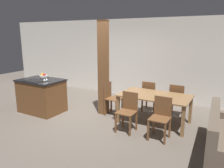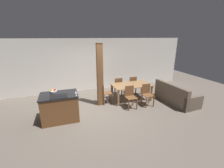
{
  "view_description": "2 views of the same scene",
  "coord_description": "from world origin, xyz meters",
  "px_view_note": "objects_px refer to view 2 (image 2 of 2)",
  "views": [
    {
      "loc": [
        3.26,
        -4.48,
        2.19
      ],
      "look_at": [
        0.6,
        0.2,
        0.95
      ],
      "focal_mm": 35.0,
      "sensor_mm": 36.0,
      "label": 1
    },
    {
      "loc": [
        -1.25,
        -5.24,
        2.78
      ],
      "look_at": [
        0.6,
        0.2,
        0.95
      ],
      "focal_mm": 24.0,
      "sensor_mm": 36.0,
      "label": 2
    }
  ],
  "objects_px": {
    "dining_chair_near_left": "(130,96)",
    "dining_chair_far_right": "(132,84)",
    "dining_table": "(131,86)",
    "wine_glass_near": "(76,93)",
    "kitchen_island": "(60,107)",
    "fruit_bowl": "(53,91)",
    "dining_chair_near_right": "(147,94)",
    "dining_chair_far_left": "(118,86)",
    "wine_glass_middle": "(76,92)",
    "couch": "(176,96)",
    "timber_post": "(100,75)",
    "dining_chair_head_end": "(105,93)"
  },
  "relations": [
    {
      "from": "dining_table",
      "to": "dining_chair_head_end",
      "type": "height_order",
      "value": "dining_chair_head_end"
    },
    {
      "from": "fruit_bowl",
      "to": "wine_glass_near",
      "type": "bearing_deg",
      "value": -41.76
    },
    {
      "from": "dining_chair_near_right",
      "to": "dining_chair_far_right",
      "type": "distance_m",
      "value": 1.44
    },
    {
      "from": "dining_table",
      "to": "timber_post",
      "type": "height_order",
      "value": "timber_post"
    },
    {
      "from": "dining_chair_near_left",
      "to": "dining_chair_head_end",
      "type": "distance_m",
      "value": 1.11
    },
    {
      "from": "fruit_bowl",
      "to": "dining_table",
      "type": "xyz_separation_m",
      "value": [
        3.24,
        0.51,
        -0.35
      ]
    },
    {
      "from": "dining_chair_far_left",
      "to": "couch",
      "type": "distance_m",
      "value": 2.66
    },
    {
      "from": "dining_chair_far_right",
      "to": "fruit_bowl",
      "type": "bearing_deg",
      "value": 18.75
    },
    {
      "from": "wine_glass_middle",
      "to": "dining_table",
      "type": "xyz_separation_m",
      "value": [
        2.53,
        1.07,
        -0.42
      ]
    },
    {
      "from": "kitchen_island",
      "to": "dining_table",
      "type": "relative_size",
      "value": 0.71
    },
    {
      "from": "dining_chair_near_left",
      "to": "dining_chair_far_right",
      "type": "height_order",
      "value": "same"
    },
    {
      "from": "kitchen_island",
      "to": "dining_table",
      "type": "xyz_separation_m",
      "value": [
        3.07,
        0.79,
        0.16
      ]
    },
    {
      "from": "kitchen_island",
      "to": "dining_chair_far_right",
      "type": "bearing_deg",
      "value": 23.56
    },
    {
      "from": "kitchen_island",
      "to": "dining_chair_head_end",
      "type": "relative_size",
      "value": 1.37
    },
    {
      "from": "fruit_bowl",
      "to": "dining_table",
      "type": "bearing_deg",
      "value": 8.95
    },
    {
      "from": "dining_chair_near_left",
      "to": "dining_chair_head_end",
      "type": "bearing_deg",
      "value": 139.38
    },
    {
      "from": "fruit_bowl",
      "to": "dining_chair_near_right",
      "type": "relative_size",
      "value": 0.27
    },
    {
      "from": "kitchen_island",
      "to": "dining_chair_near_right",
      "type": "distance_m",
      "value": 3.46
    },
    {
      "from": "wine_glass_near",
      "to": "dining_chair_head_end",
      "type": "distance_m",
      "value": 1.83
    },
    {
      "from": "wine_glass_near",
      "to": "dining_chair_head_end",
      "type": "xyz_separation_m",
      "value": [
        1.3,
        1.15,
        -0.57
      ]
    },
    {
      "from": "dining_table",
      "to": "dining_chair_far_right",
      "type": "distance_m",
      "value": 0.83
    },
    {
      "from": "couch",
      "to": "dining_chair_far_left",
      "type": "bearing_deg",
      "value": 49.52
    },
    {
      "from": "dining_chair_far_right",
      "to": "couch",
      "type": "bearing_deg",
      "value": 129.94
    },
    {
      "from": "dining_chair_near_left",
      "to": "dining_chair_far_left",
      "type": "distance_m",
      "value": 1.44
    },
    {
      "from": "dining_table",
      "to": "dining_chair_near_left",
      "type": "xyz_separation_m",
      "value": [
        -0.39,
        -0.72,
        -0.15
      ]
    },
    {
      "from": "dining_table",
      "to": "wine_glass_near",
      "type": "bearing_deg",
      "value": -155.65
    },
    {
      "from": "fruit_bowl",
      "to": "kitchen_island",
      "type": "bearing_deg",
      "value": -58.15
    },
    {
      "from": "dining_table",
      "to": "timber_post",
      "type": "distance_m",
      "value": 1.59
    },
    {
      "from": "dining_table",
      "to": "dining_chair_near_left",
      "type": "bearing_deg",
      "value": -118.15
    },
    {
      "from": "wine_glass_near",
      "to": "kitchen_island",
      "type": "bearing_deg",
      "value": 146.35
    },
    {
      "from": "dining_chair_head_end",
      "to": "timber_post",
      "type": "relative_size",
      "value": 0.35
    },
    {
      "from": "dining_chair_near_right",
      "to": "dining_chair_far_left",
      "type": "bearing_deg",
      "value": 118.15
    },
    {
      "from": "dining_chair_near_left",
      "to": "dining_chair_far_right",
      "type": "distance_m",
      "value": 1.64
    },
    {
      "from": "dining_chair_far_right",
      "to": "dining_table",
      "type": "bearing_deg",
      "value": 61.85
    },
    {
      "from": "dining_chair_far_left",
      "to": "dining_chair_far_right",
      "type": "height_order",
      "value": "same"
    },
    {
      "from": "dining_chair_far_right",
      "to": "kitchen_island",
      "type": "bearing_deg",
      "value": 23.56
    },
    {
      "from": "fruit_bowl",
      "to": "dining_table",
      "type": "distance_m",
      "value": 3.3
    },
    {
      "from": "kitchen_island",
      "to": "dining_chair_far_right",
      "type": "relative_size",
      "value": 1.37
    },
    {
      "from": "wine_glass_near",
      "to": "dining_chair_far_right",
      "type": "height_order",
      "value": "wine_glass_near"
    },
    {
      "from": "timber_post",
      "to": "dining_chair_head_end",
      "type": "bearing_deg",
      "value": 9.54
    },
    {
      "from": "kitchen_island",
      "to": "wine_glass_near",
      "type": "distance_m",
      "value": 0.87
    },
    {
      "from": "wine_glass_middle",
      "to": "dining_table",
      "type": "height_order",
      "value": "wine_glass_middle"
    },
    {
      "from": "kitchen_island",
      "to": "dining_chair_near_right",
      "type": "relative_size",
      "value": 1.37
    },
    {
      "from": "wine_glass_middle",
      "to": "dining_chair_far_left",
      "type": "height_order",
      "value": "wine_glass_middle"
    },
    {
      "from": "dining_table",
      "to": "dining_chair_near_right",
      "type": "relative_size",
      "value": 1.92
    },
    {
      "from": "couch",
      "to": "wine_glass_middle",
      "type": "bearing_deg",
      "value": 89.21
    },
    {
      "from": "wine_glass_near",
      "to": "wine_glass_middle",
      "type": "xyz_separation_m",
      "value": [
        0.0,
        0.08,
        0.0
      ]
    },
    {
      "from": "wine_glass_near",
      "to": "couch",
      "type": "height_order",
      "value": "wine_glass_near"
    },
    {
      "from": "dining_chair_near_right",
      "to": "dining_chair_head_end",
      "type": "height_order",
      "value": "same"
    },
    {
      "from": "dining_chair_near_right",
      "to": "timber_post",
      "type": "relative_size",
      "value": 0.35
    }
  ]
}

